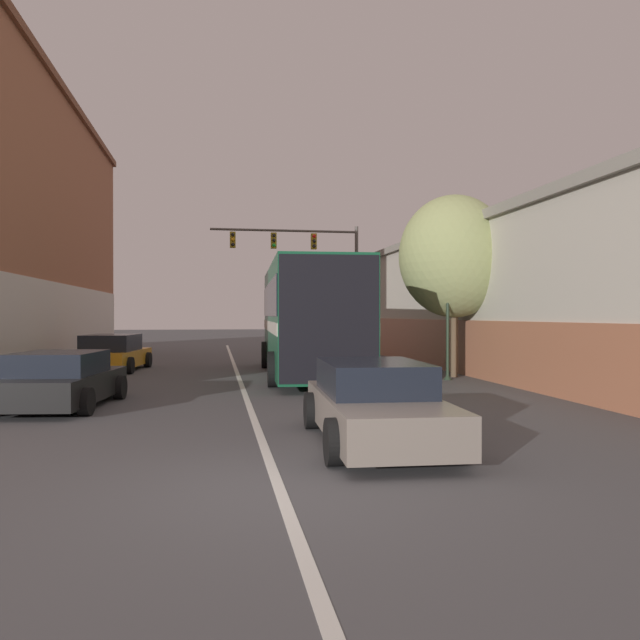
{
  "coord_description": "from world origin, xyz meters",
  "views": [
    {
      "loc": [
        -0.72,
        -7.16,
        2.01
      ],
      "look_at": [
        2.53,
        12.29,
        1.85
      ],
      "focal_mm": 35.0,
      "sensor_mm": 36.0,
      "label": 1
    }
  ],
  "objects": [
    {
      "name": "traffic_signal_gantry",
      "position": [
        4.0,
        24.38,
        4.89
      ],
      "size": [
        7.57,
        0.36,
        6.6
      ],
      "color": "#514C47",
      "rests_on": "ground_plane"
    },
    {
      "name": "street_lamp",
      "position": [
        6.36,
        11.21,
        3.15
      ],
      "size": [
        0.37,
        0.37,
        4.94
      ],
      "color": "#233323",
      "rests_on": "ground_plane"
    },
    {
      "name": "street_tree_near",
      "position": [
        6.91,
        12.06,
        3.91
      ],
      "size": [
        3.61,
        3.25,
        5.9
      ],
      "color": "brown",
      "rests_on": "ground_plane"
    },
    {
      "name": "ground_plane",
      "position": [
        0.0,
        0.0,
        0.0
      ],
      "size": [
        160.0,
        160.0,
        0.0
      ],
      "primitive_type": "plane",
      "color": "#4C4C4F"
    },
    {
      "name": "parked_car_left_mid",
      "position": [
        -4.4,
        16.21,
        0.62
      ],
      "size": [
        2.47,
        4.5,
        1.31
      ],
      "rotation": [
        0.0,
        0.0,
        1.45
      ],
      "color": "orange",
      "rests_on": "ground_plane"
    },
    {
      "name": "building_right_storefront",
      "position": [
        11.62,
        13.73,
        2.75
      ],
      "size": [
        8.64,
        27.7,
        5.25
      ],
      "color": "#B7B2A3",
      "rests_on": "ground_plane"
    },
    {
      "name": "bus",
      "position": [
        2.31,
        13.25,
        2.01
      ],
      "size": [
        3.27,
        10.4,
        3.59
      ],
      "rotation": [
        0.0,
        0.0,
        1.53
      ],
      "color": "#145133",
      "rests_on": "ground_plane"
    },
    {
      "name": "lane_center_line",
      "position": [
        0.0,
        14.2,
        0.0
      ],
      "size": [
        0.14,
        40.39,
        0.01
      ],
      "color": "silver",
      "rests_on": "ground_plane"
    },
    {
      "name": "parked_car_left_near",
      "position": [
        -4.05,
        7.11,
        0.58
      ],
      "size": [
        2.39,
        4.11,
        1.22
      ],
      "rotation": [
        0.0,
        0.0,
        1.45
      ],
      "color": "black",
      "rests_on": "ground_plane"
    },
    {
      "name": "hatchback_foreground",
      "position": [
        1.76,
        2.39,
        0.61
      ],
      "size": [
        2.11,
        4.49,
        1.26
      ],
      "rotation": [
        0.0,
        0.0,
        1.53
      ],
      "color": "slate",
      "rests_on": "ground_plane"
    }
  ]
}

